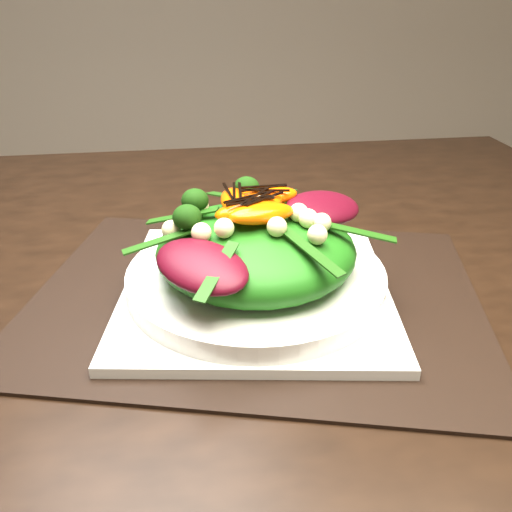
{
  "coord_description": "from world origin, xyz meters",
  "views": [
    {
      "loc": [
        0.14,
        -0.62,
        1.06
      ],
      "look_at": [
        0.21,
        -0.13,
        0.8
      ],
      "focal_mm": 38.0,
      "sensor_mm": 36.0,
      "label": 1
    }
  ],
  "objects": [
    {
      "name": "broccoli_floret",
      "position": [
        0.14,
        -0.1,
        0.85
      ],
      "size": [
        0.05,
        0.05,
        0.04
      ],
      "primitive_type": "sphere",
      "rotation": [
        0.0,
        0.0,
        0.19
      ],
      "color": "black",
      "rests_on": "lettuce_mound"
    },
    {
      "name": "radicchio_leaf",
      "position": [
        0.28,
        -0.11,
        0.84
      ],
      "size": [
        0.11,
        0.11,
        0.02
      ],
      "primitive_type": "ellipsoid",
      "rotation": [
        0.0,
        0.0,
        0.6
      ],
      "color": "#3E0611",
      "rests_on": "lettuce_mound"
    },
    {
      "name": "balsamic_drizzle",
      "position": [
        0.2,
        -0.11,
        0.86
      ],
      "size": [
        0.04,
        0.03,
        0.0
      ],
      "primitive_type": "cube",
      "rotation": [
        0.0,
        0.0,
        0.64
      ],
      "color": "black",
      "rests_on": "orange_segment"
    },
    {
      "name": "lettuce_mound",
      "position": [
        0.21,
        -0.13,
        0.81
      ],
      "size": [
        0.21,
        0.21,
        0.07
      ],
      "primitive_type": "ellipsoid",
      "rotation": [
        0.0,
        0.0,
        0.03
      ],
      "color": "#206312",
      "rests_on": "salad_bowl"
    },
    {
      "name": "salad_bowl",
      "position": [
        0.21,
        -0.13,
        0.77
      ],
      "size": [
        0.36,
        0.36,
        0.02
      ],
      "primitive_type": "cylinder",
      "rotation": [
        0.0,
        0.0,
        -0.41
      ],
      "color": "white",
      "rests_on": "plate_base"
    },
    {
      "name": "placemat",
      "position": [
        0.21,
        -0.13,
        0.75
      ],
      "size": [
        0.55,
        0.47,
        0.0
      ],
      "primitive_type": "cube",
      "rotation": [
        0.0,
        0.0,
        -0.26
      ],
      "color": "black",
      "rests_on": "dining_table"
    },
    {
      "name": "dining_table",
      "position": [
        0.0,
        0.0,
        0.73
      ],
      "size": [
        1.6,
        0.9,
        0.75
      ],
      "primitive_type": "cube",
      "color": "black",
      "rests_on": "floor"
    },
    {
      "name": "plate_base",
      "position": [
        0.21,
        -0.13,
        0.76
      ],
      "size": [
        0.32,
        0.32,
        0.01
      ],
      "primitive_type": "cube",
      "rotation": [
        0.0,
        0.0,
        -0.15
      ],
      "color": "silver",
      "rests_on": "placemat"
    },
    {
      "name": "orange_segment",
      "position": [
        0.2,
        -0.11,
        0.85
      ],
      "size": [
        0.07,
        0.07,
        0.02
      ],
      "primitive_type": "ellipsoid",
      "rotation": [
        0.0,
        0.0,
        0.64
      ],
      "color": "#FD4F04",
      "rests_on": "lettuce_mound"
    },
    {
      "name": "macadamia_nut",
      "position": [
        0.22,
        -0.15,
        0.85
      ],
      "size": [
        0.02,
        0.02,
        0.02
      ],
      "primitive_type": "sphere",
      "rotation": [
        0.0,
        0.0,
        0.03
      ],
      "color": "#FEF2B3",
      "rests_on": "lettuce_mound"
    }
  ]
}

